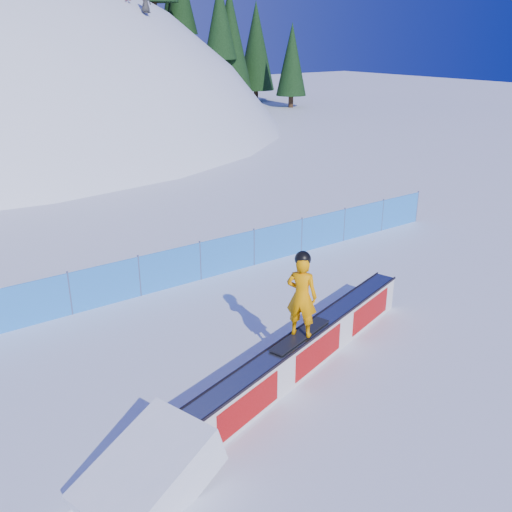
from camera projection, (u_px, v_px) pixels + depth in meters
ground at (261, 351)px, 13.54m from camera, size 160.00×160.00×0.00m
safety_fence at (171, 269)px, 16.73m from camera, size 22.05×0.05×1.30m
rail_box at (309, 348)px, 12.79m from camera, size 7.57×2.76×0.93m
snow_ramp at (150, 492)px, 9.37m from camera, size 2.62×2.05×1.44m
snowboarder at (302, 295)px, 11.98m from camera, size 1.90×0.87×1.96m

